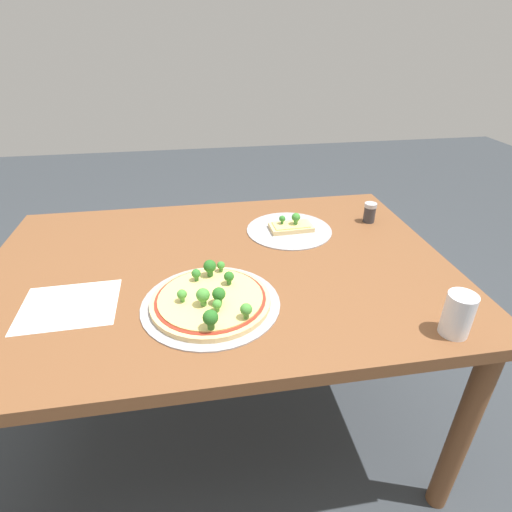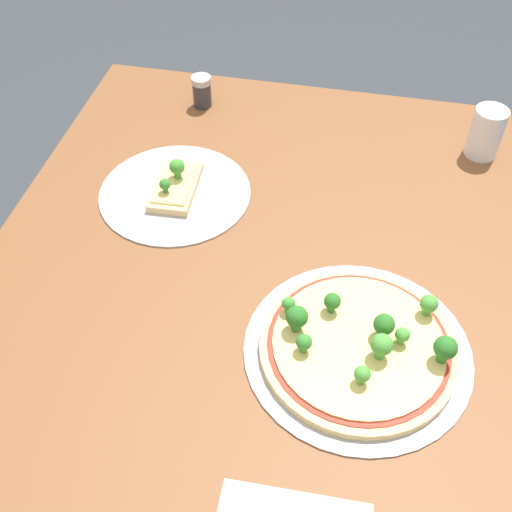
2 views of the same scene
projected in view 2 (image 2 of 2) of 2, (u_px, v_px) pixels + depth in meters
The scene contains 6 objects.
ground_plane at pixel (244, 489), 1.56m from camera, with size 8.00×8.00×0.00m, color #33383D.
dining_table at pixel (239, 340), 1.11m from camera, with size 1.38×0.95×0.70m.
pizza_tray_whole at pixel (359, 346), 0.99m from camera, with size 0.36×0.36×0.07m.
pizza_tray_slice at pixel (175, 189), 1.24m from camera, with size 0.30×0.30×0.07m.
drinking_cup at pixel (486, 133), 1.30m from camera, with size 0.07×0.07×0.11m, color white.
condiment_shaker at pixel (202, 91), 1.43m from camera, with size 0.04×0.04×0.07m.
Camera 2 is at (0.63, 0.16, 1.53)m, focal length 45.00 mm.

